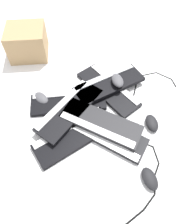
{
  "coord_description": "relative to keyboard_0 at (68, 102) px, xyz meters",
  "views": [
    {
      "loc": [
        -0.42,
        0.61,
        0.96
      ],
      "look_at": [
        -0.07,
        0.08,
        0.03
      ],
      "focal_mm": 32.0,
      "sensor_mm": 36.0,
      "label": 1
    }
  ],
  "objects": [
    {
      "name": "keyboard_1",
      "position": [
        -0.16,
        0.16,
        0.0
      ],
      "size": [
        0.31,
        0.46,
        0.03
      ],
      "color": "black",
      "rests_on": "ground"
    },
    {
      "name": "mouse_1",
      "position": [
        0.15,
        0.07,
        0.01
      ],
      "size": [
        0.12,
        0.09,
        0.04
      ],
      "primitive_type": "ellipsoid",
      "rotation": [
        0.0,
        0.0,
        2.96
      ],
      "color": "#4C4C51",
      "rests_on": "ground"
    },
    {
      "name": "keyboard_0",
      "position": [
        0.0,
        0.0,
        0.0
      ],
      "size": [
        0.43,
        0.4,
        0.03
      ],
      "color": "black",
      "rests_on": "ground"
    },
    {
      "name": "cable_1",
      "position": [
        -0.34,
        -0.44,
        -0.01
      ],
      "size": [
        0.24,
        0.29,
        0.01
      ],
      "color": "black",
      "rests_on": "ground"
    },
    {
      "name": "keyboard_2",
      "position": [
        -0.3,
        0.06,
        0.0
      ],
      "size": [
        0.45,
        0.17,
        0.03
      ],
      "color": "black",
      "rests_on": "ground"
    },
    {
      "name": "keyboard_3",
      "position": [
        -0.15,
        -0.22,
        0.0
      ],
      "size": [
        0.46,
        0.28,
        0.03
      ],
      "color": "black",
      "rests_on": "ground"
    },
    {
      "name": "keyboard_4",
      "position": [
        -0.14,
        -0.23,
        0.03
      ],
      "size": [
        0.34,
        0.46,
        0.03
      ],
      "color": "black",
      "rests_on": "keyboard_3"
    },
    {
      "name": "keyboard_5",
      "position": [
        -0.06,
        0.06,
        0.03
      ],
      "size": [
        0.17,
        0.45,
        0.03
      ],
      "color": "black",
      "rests_on": "keyboard_0"
    },
    {
      "name": "cable_0",
      "position": [
        -0.5,
        0.06,
        -0.01
      ],
      "size": [
        0.34,
        0.61,
        0.01
      ],
      "color": "black",
      "rests_on": "ground"
    },
    {
      "name": "mouse_3",
      "position": [
        -0.59,
        0.16,
        0.01
      ],
      "size": [
        0.13,
        0.12,
        0.04
      ],
      "primitive_type": "ellipsoid",
      "rotation": [
        0.0,
        0.0,
        5.58
      ],
      "color": "black",
      "rests_on": "ground"
    },
    {
      "name": "ground_plane",
      "position": [
        -0.09,
        -0.08,
        -0.01
      ],
      "size": [
        3.2,
        3.2,
        0.0
      ],
      "primitive_type": "plane",
      "color": "white"
    },
    {
      "name": "mouse_2",
      "position": [
        -0.48,
        -0.13,
        0.01
      ],
      "size": [
        0.12,
        0.13,
        0.04
      ],
      "primitive_type": "ellipsoid",
      "rotation": [
        0.0,
        0.0,
        5.41
      ],
      "color": "black",
      "rests_on": "ground"
    },
    {
      "name": "keyboard_6",
      "position": [
        -0.25,
        0.04,
        0.03
      ],
      "size": [
        0.45,
        0.2,
        0.03
      ],
      "color": "#232326",
      "rests_on": "keyboard_2"
    },
    {
      "name": "cardboard_box",
      "position": [
        0.5,
        -0.21,
        0.09
      ],
      "size": [
        0.35,
        0.34,
        0.2
      ],
      "primitive_type": "cube",
      "rotation": [
        0.0,
        0.0,
        2.24
      ],
      "color": "tan",
      "rests_on": "ground"
    },
    {
      "name": "mouse_0",
      "position": [
        -0.19,
        -0.26,
        0.07
      ],
      "size": [
        0.12,
        0.12,
        0.04
      ],
      "primitive_type": "ellipsoid",
      "rotation": [
        0.0,
        0.0,
        2.36
      ],
      "color": "#4C4C51",
      "rests_on": "keyboard_4"
    }
  ]
}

